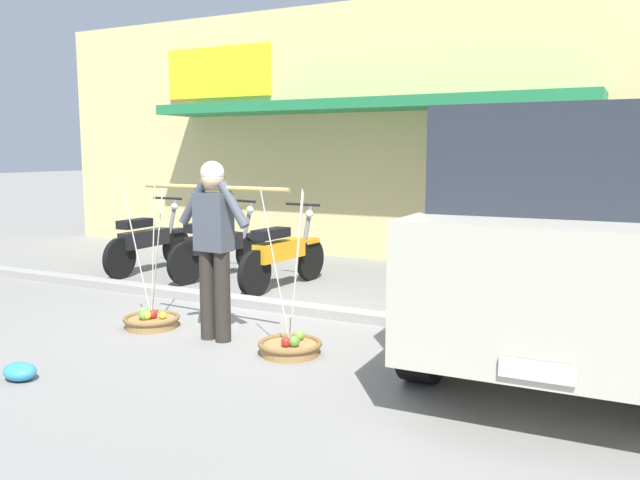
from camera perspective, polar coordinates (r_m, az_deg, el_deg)
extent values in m
plane|color=gray|center=(6.62, -4.58, -7.79)|extent=(90.00, 90.00, 0.00)
cube|color=gray|center=(7.20, -1.66, -6.09)|extent=(20.00, 0.24, 0.10)
cylinder|color=#2D2823|center=(6.13, -8.63, -4.99)|extent=(0.15, 0.15, 0.86)
cylinder|color=#2D2823|center=(6.24, -9.90, -4.78)|extent=(0.15, 0.15, 0.86)
cube|color=#474C56|center=(6.07, -9.41, 1.58)|extent=(0.35, 0.22, 0.54)
sphere|color=#E0B78E|center=(6.04, -9.50, 5.40)|extent=(0.21, 0.21, 0.21)
sphere|color=silver|center=(6.04, -9.51, 5.87)|extent=(0.22, 0.22, 0.22)
cylinder|color=#474C56|center=(5.90, -7.68, 3.09)|extent=(0.34, 0.11, 0.43)
cylinder|color=#474C56|center=(6.21, -11.13, 3.25)|extent=(0.34, 0.11, 0.43)
cylinder|color=tan|center=(6.05, -9.48, 4.59)|extent=(1.70, 0.17, 0.04)
cylinder|color=#9E7542|center=(5.79, -2.67, -9.62)|extent=(0.52, 0.52, 0.09)
torus|color=brown|center=(5.77, -2.68, -9.15)|extent=(0.57, 0.57, 0.05)
sphere|color=#79BB47|center=(5.88, -1.86, -8.40)|extent=(0.09, 0.09, 0.09)
sphere|color=red|center=(5.69, -3.02, -9.00)|extent=(0.09, 0.09, 0.09)
sphere|color=#649B3B|center=(5.69, -2.29, -8.96)|extent=(0.10, 0.10, 0.10)
cylinder|color=silver|center=(5.72, -2.12, -2.35)|extent=(0.01, 0.25, 1.36)
cylinder|color=silver|center=(5.61, -3.95, -2.55)|extent=(0.22, 0.13, 1.36)
cylinder|color=silver|center=(5.51, -2.09, -2.74)|extent=(0.22, 0.13, 1.36)
cylinder|color=#9E7542|center=(6.85, -14.66, -7.11)|extent=(0.52, 0.52, 0.09)
torus|color=brown|center=(6.83, -14.68, -6.71)|extent=(0.57, 0.57, 0.05)
sphere|color=red|center=(6.82, -14.58, -6.36)|extent=(0.10, 0.10, 0.10)
sphere|color=#69A33E|center=(6.83, -15.43, -6.44)|extent=(0.08, 0.08, 0.08)
sphere|color=yellow|center=(6.79, -15.09, -6.43)|extent=(0.10, 0.10, 0.10)
sphere|color=yellow|center=(6.78, -13.75, -6.49)|extent=(0.08, 0.08, 0.08)
sphere|color=#6AA53F|center=(6.79, -15.33, -6.46)|extent=(0.09, 0.09, 0.09)
sphere|color=#76B746|center=(6.81, -15.33, -6.07)|extent=(0.08, 0.08, 0.08)
cylinder|color=silver|center=(6.79, -14.20, -0.97)|extent=(0.01, 0.25, 1.36)
cylinder|color=silver|center=(6.72, -15.88, -1.11)|extent=(0.22, 0.13, 1.36)
cylinder|color=silver|center=(6.59, -14.55, -1.25)|extent=(0.22, 0.13, 1.36)
cylinder|color=black|center=(10.40, -12.57, -0.60)|extent=(0.08, 0.58, 0.58)
cylinder|color=black|center=(9.48, -17.30, -1.57)|extent=(0.08, 0.58, 0.58)
cube|color=black|center=(10.36, -12.62, 0.83)|extent=(0.14, 0.28, 0.06)
cube|color=black|center=(9.83, -15.26, 0.12)|extent=(0.21, 0.90, 0.24)
cube|color=black|center=(9.66, -16.02, 1.41)|extent=(0.22, 0.56, 0.12)
cylinder|color=slate|center=(10.27, -12.99, 1.48)|extent=(0.06, 0.30, 0.76)
cylinder|color=black|center=(10.18, -13.34, 3.62)|extent=(0.54, 0.04, 0.04)
sphere|color=silver|center=(10.31, -12.75, 2.91)|extent=(0.11, 0.11, 0.11)
cylinder|color=black|center=(9.65, -6.06, -1.10)|extent=(0.20, 0.58, 0.58)
cylinder|color=black|center=(8.84, -11.79, -2.04)|extent=(0.20, 0.58, 0.58)
cube|color=black|center=(9.62, -6.09, 0.44)|extent=(0.20, 0.30, 0.06)
cube|color=black|center=(9.14, -9.30, -0.27)|extent=(0.39, 0.92, 0.24)
cube|color=black|center=(8.99, -10.19, 1.12)|extent=(0.33, 0.59, 0.12)
cylinder|color=slate|center=(9.53, -6.53, 1.15)|extent=(0.12, 0.30, 0.76)
cylinder|color=black|center=(9.44, -6.91, 3.46)|extent=(0.54, 0.15, 0.04)
sphere|color=silver|center=(9.56, -6.21, 2.68)|extent=(0.11, 0.11, 0.11)
cylinder|color=black|center=(8.97, -0.86, -1.73)|extent=(0.14, 0.59, 0.58)
cylinder|color=black|center=(7.99, -5.79, -2.97)|extent=(0.14, 0.59, 0.58)
cube|color=orange|center=(8.93, -0.87, -0.08)|extent=(0.17, 0.29, 0.06)
cube|color=orange|center=(8.36, -3.60, -0.93)|extent=(0.29, 0.92, 0.24)
cube|color=black|center=(8.18, -4.36, 0.57)|extent=(0.27, 0.58, 0.12)
cylinder|color=slate|center=(8.84, -1.23, 0.67)|extent=(0.09, 0.30, 0.76)
cylinder|color=black|center=(8.73, -1.53, 3.16)|extent=(0.54, 0.09, 0.04)
sphere|color=silver|center=(8.87, -0.94, 2.33)|extent=(0.11, 0.11, 0.11)
cube|color=beige|center=(6.29, 21.44, -1.13)|extent=(2.02, 4.75, 0.96)
cube|color=#282D38|center=(5.40, 21.24, 6.66)|extent=(1.80, 1.92, 0.76)
cube|color=gray|center=(7.28, 22.29, 4.57)|extent=(1.86, 2.40, 0.08)
cylinder|color=black|center=(5.14, 9.19, -8.09)|extent=(0.28, 0.77, 0.76)
cylinder|color=black|center=(7.91, 15.18, -2.64)|extent=(0.28, 0.77, 0.76)
cube|color=silver|center=(4.07, 18.64, -10.95)|extent=(0.44, 0.03, 0.12)
cube|color=#DBC684|center=(13.04, 8.58, 9.15)|extent=(13.00, 5.00, 4.20)
cube|color=#237F47|center=(10.26, 3.18, 11.84)|extent=(7.15, 1.00, 0.16)
cube|color=yellow|center=(12.17, -9.00, 14.43)|extent=(2.20, 0.08, 0.90)
cube|color=black|center=(10.11, 14.42, 3.16)|extent=(1.10, 0.06, 2.00)
ellipsoid|color=#3393D1|center=(5.66, -25.02, -10.50)|extent=(0.28, 0.22, 0.14)
cube|color=olive|center=(8.13, 9.77, -3.79)|extent=(0.44, 0.36, 0.32)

